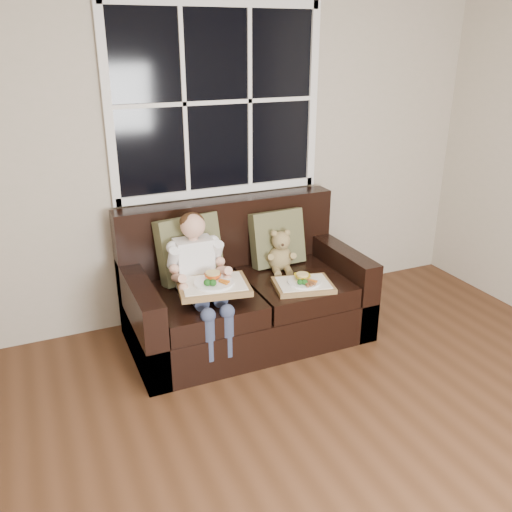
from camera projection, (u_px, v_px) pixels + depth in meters
name	position (u px, v px, depth m)	size (l,w,h in m)	color
room_walls	(462.00, 195.00, 1.80)	(4.52, 5.02, 2.71)	#C1B3A0
window_back	(217.00, 102.00, 3.90)	(1.62, 0.04, 1.37)	black
loveseat	(243.00, 295.00, 4.01)	(1.70, 0.92, 0.96)	black
pillow_left	(189.00, 249.00, 3.87)	(0.50, 0.30, 0.48)	brown
pillow_right	(277.00, 238.00, 4.14)	(0.43, 0.21, 0.43)	brown
child	(199.00, 268.00, 3.65)	(0.37, 0.59, 0.84)	white
teddy_bear	(281.00, 253.00, 4.05)	(0.22, 0.27, 0.33)	#9A8551
tray_left	(213.00, 285.00, 3.55)	(0.51, 0.42, 0.11)	olive
tray_right	(303.00, 284.00, 3.80)	(0.46, 0.39, 0.09)	olive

